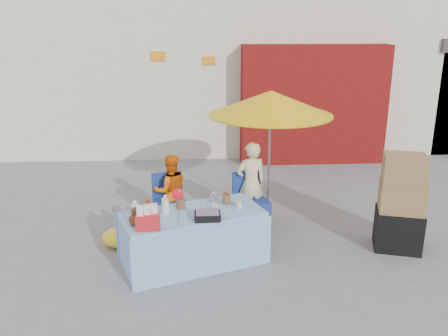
{
  "coord_description": "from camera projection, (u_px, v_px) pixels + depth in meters",
  "views": [
    {
      "loc": [
        -0.41,
        -6.11,
        3.12
      ],
      "look_at": [
        -0.0,
        0.6,
        1.0
      ],
      "focal_mm": 38.0,
      "sensor_mm": 36.0,
      "label": 1
    }
  ],
  "objects": [
    {
      "name": "vendor_beige",
      "position": [
        251.0,
        183.0,
        7.4
      ],
      "size": [
        0.55,
        0.43,
        1.33
      ],
      "primitive_type": "imported",
      "rotation": [
        0.0,
        0.0,
        3.4
      ],
      "color": "beige",
      "rests_on": "ground"
    },
    {
      "name": "vendor_orange",
      "position": [
        171.0,
        190.0,
        7.36
      ],
      "size": [
        0.65,
        0.56,
        1.15
      ],
      "primitive_type": "imported",
      "rotation": [
        0.0,
        0.0,
        3.4
      ],
      "color": "orange",
      "rests_on": "ground"
    },
    {
      "name": "box_stack",
      "position": [
        401.0,
        206.0,
        6.57
      ],
      "size": [
        0.74,
        0.67,
        1.39
      ],
      "rotation": [
        0.0,
        0.0,
        -0.29
      ],
      "color": "black",
      "rests_on": "ground"
    },
    {
      "name": "tarp_bundle",
      "position": [
        123.0,
        237.0,
        6.78
      ],
      "size": [
        0.72,
        0.65,
        0.27
      ],
      "primitive_type": "ellipsoid",
      "rotation": [
        0.0,
        0.0,
        -0.34
      ],
      "color": "yellow",
      "rests_on": "ground"
    },
    {
      "name": "ground",
      "position": [
        227.0,
        247.0,
        6.78
      ],
      "size": [
        80.0,
        80.0,
        0.0
      ],
      "primitive_type": "plane",
      "color": "slate",
      "rests_on": "ground"
    },
    {
      "name": "umbrella",
      "position": [
        271.0,
        103.0,
        7.19
      ],
      "size": [
        1.9,
        1.9,
        2.09
      ],
      "color": "gray",
      "rests_on": "ground"
    },
    {
      "name": "chair_left",
      "position": [
        171.0,
        213.0,
        7.32
      ],
      "size": [
        0.58,
        0.58,
        0.85
      ],
      "rotation": [
        0.0,
        0.0,
        0.26
      ],
      "color": "navy",
      "rests_on": "ground"
    },
    {
      "name": "chair_right",
      "position": [
        251.0,
        211.0,
        7.4
      ],
      "size": [
        0.58,
        0.58,
        0.85
      ],
      "rotation": [
        0.0,
        0.0,
        0.26
      ],
      "color": "navy",
      "rests_on": "ground"
    },
    {
      "name": "market_table",
      "position": [
        193.0,
        237.0,
        6.26
      ],
      "size": [
        2.05,
        1.45,
        1.13
      ],
      "rotation": [
        0.0,
        0.0,
        0.35
      ],
      "color": "#8AACDD",
      "rests_on": "ground"
    },
    {
      "name": "backdrop",
      "position": [
        228.0,
        20.0,
        13.03
      ],
      "size": [
        14.0,
        8.0,
        7.8
      ],
      "color": "silver",
      "rests_on": "ground"
    }
  ]
}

